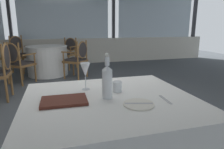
{
  "coord_description": "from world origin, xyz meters",
  "views": [
    {
      "loc": [
        -0.38,
        -2.82,
        1.26
      ],
      "look_at": [
        0.06,
        -1.29,
        0.88
      ],
      "focal_mm": 32.26,
      "sensor_mm": 36.0,
      "label": 1
    }
  ],
  "objects_px": {
    "dining_chair_1_0": "(20,51)",
    "dining_chair_1_1": "(17,60)",
    "water_tumbler": "(117,87)",
    "menu_book": "(64,101)",
    "dining_chair_1_3": "(68,50)",
    "side_plate": "(139,104)",
    "water_bottle": "(107,81)",
    "wine_glass": "(85,70)",
    "dining_chair_0_2": "(0,67)",
    "dining_chair_1_2": "(78,57)"
  },
  "relations": [
    {
      "from": "dining_chair_0_2",
      "to": "wine_glass",
      "type": "bearing_deg",
      "value": 118.29
    },
    {
      "from": "menu_book",
      "to": "dining_chair_1_3",
      "type": "xyz_separation_m",
      "value": [
        0.35,
        4.88,
        -0.23
      ]
    },
    {
      "from": "menu_book",
      "to": "dining_chair_1_3",
      "type": "distance_m",
      "value": 4.9
    },
    {
      "from": "water_tumbler",
      "to": "dining_chair_1_3",
      "type": "bearing_deg",
      "value": 90.67
    },
    {
      "from": "dining_chair_1_0",
      "to": "dining_chair_1_2",
      "type": "relative_size",
      "value": 1.09
    },
    {
      "from": "water_tumbler",
      "to": "menu_book",
      "type": "xyz_separation_m",
      "value": [
        -0.41,
        -0.12,
        -0.03
      ]
    },
    {
      "from": "water_tumbler",
      "to": "dining_chair_0_2",
      "type": "xyz_separation_m",
      "value": [
        -1.37,
        2.33,
        -0.23
      ]
    },
    {
      "from": "menu_book",
      "to": "dining_chair_1_0",
      "type": "bearing_deg",
      "value": 103.25
    },
    {
      "from": "menu_book",
      "to": "dining_chair_1_1",
      "type": "bearing_deg",
      "value": 105.38
    },
    {
      "from": "side_plate",
      "to": "dining_chair_1_2",
      "type": "height_order",
      "value": "dining_chair_1_2"
    },
    {
      "from": "water_bottle",
      "to": "dining_chair_1_3",
      "type": "relative_size",
      "value": 0.35
    },
    {
      "from": "menu_book",
      "to": "dining_chair_0_2",
      "type": "distance_m",
      "value": 2.64
    },
    {
      "from": "dining_chair_1_2",
      "to": "side_plate",
      "type": "bearing_deg",
      "value": 128.64
    },
    {
      "from": "water_tumbler",
      "to": "dining_chair_1_2",
      "type": "bearing_deg",
      "value": 88.61
    },
    {
      "from": "wine_glass",
      "to": "menu_book",
      "type": "bearing_deg",
      "value": -127.45
    },
    {
      "from": "water_tumbler",
      "to": "menu_book",
      "type": "distance_m",
      "value": 0.43
    },
    {
      "from": "water_bottle",
      "to": "wine_glass",
      "type": "xyz_separation_m",
      "value": [
        -0.12,
        0.24,
        0.03
      ]
    },
    {
      "from": "wine_glass",
      "to": "dining_chair_0_2",
      "type": "relative_size",
      "value": 0.22
    },
    {
      "from": "side_plate",
      "to": "dining_chair_1_3",
      "type": "height_order",
      "value": "dining_chair_1_3"
    },
    {
      "from": "side_plate",
      "to": "dining_chair_1_3",
      "type": "distance_m",
      "value": 5.07
    },
    {
      "from": "water_bottle",
      "to": "wine_glass",
      "type": "distance_m",
      "value": 0.27
    },
    {
      "from": "menu_book",
      "to": "dining_chair_1_2",
      "type": "relative_size",
      "value": 0.33
    },
    {
      "from": "dining_chair_1_2",
      "to": "dining_chair_1_1",
      "type": "bearing_deg",
      "value": 45.04
    },
    {
      "from": "dining_chair_1_0",
      "to": "dining_chair_1_1",
      "type": "bearing_deg",
      "value": -44.79
    },
    {
      "from": "water_bottle",
      "to": "dining_chair_1_3",
      "type": "height_order",
      "value": "water_bottle"
    },
    {
      "from": "water_tumbler",
      "to": "dining_chair_1_1",
      "type": "distance_m",
      "value": 3.54
    },
    {
      "from": "water_tumbler",
      "to": "wine_glass",
      "type": "bearing_deg",
      "value": 151.91
    },
    {
      "from": "side_plate",
      "to": "dining_chair_1_3",
      "type": "relative_size",
      "value": 0.22
    },
    {
      "from": "side_plate",
      "to": "dining_chair_1_2",
      "type": "distance_m",
      "value": 3.74
    },
    {
      "from": "dining_chair_1_1",
      "to": "water_tumbler",
      "type": "bearing_deg",
      "value": -120.15
    },
    {
      "from": "wine_glass",
      "to": "dining_chair_1_3",
      "type": "relative_size",
      "value": 0.24
    },
    {
      "from": "dining_chair_1_0",
      "to": "dining_chair_1_3",
      "type": "distance_m",
      "value": 1.34
    },
    {
      "from": "water_bottle",
      "to": "dining_chair_0_2",
      "type": "height_order",
      "value": "water_bottle"
    },
    {
      "from": "dining_chair_1_1",
      "to": "dining_chair_1_3",
      "type": "bearing_deg",
      "value": -0.0
    },
    {
      "from": "side_plate",
      "to": "water_bottle",
      "type": "bearing_deg",
      "value": 131.31
    },
    {
      "from": "water_tumbler",
      "to": "dining_chair_0_2",
      "type": "bearing_deg",
      "value": 120.5
    },
    {
      "from": "wine_glass",
      "to": "dining_chair_1_2",
      "type": "bearing_deg",
      "value": 84.65
    },
    {
      "from": "dining_chair_1_0",
      "to": "dining_chair_1_1",
      "type": "distance_m",
      "value": 1.35
    },
    {
      "from": "water_bottle",
      "to": "water_tumbler",
      "type": "bearing_deg",
      "value": 46.29
    },
    {
      "from": "water_tumbler",
      "to": "dining_chair_1_1",
      "type": "relative_size",
      "value": 0.09
    },
    {
      "from": "side_plate",
      "to": "water_bottle",
      "type": "height_order",
      "value": "water_bottle"
    },
    {
      "from": "water_tumbler",
      "to": "dining_chair_1_2",
      "type": "xyz_separation_m",
      "value": [
        0.08,
        3.44,
        -0.26
      ]
    },
    {
      "from": "dining_chair_0_2",
      "to": "dining_chair_1_3",
      "type": "bearing_deg",
      "value": -117.45
    },
    {
      "from": "dining_chair_0_2",
      "to": "dining_chair_1_1",
      "type": "xyz_separation_m",
      "value": [
        0.12,
        0.97,
        -0.03
      ]
    },
    {
      "from": "dining_chair_1_3",
      "to": "dining_chair_1_1",
      "type": "bearing_deg",
      "value": 0.0
    },
    {
      "from": "menu_book",
      "to": "dining_chair_1_1",
      "type": "distance_m",
      "value": 3.52
    },
    {
      "from": "dining_chair_1_1",
      "to": "water_bottle",
      "type": "bearing_deg",
      "value": -122.43
    },
    {
      "from": "wine_glass",
      "to": "dining_chair_1_1",
      "type": "distance_m",
      "value": 3.36
    },
    {
      "from": "wine_glass",
      "to": "menu_book",
      "type": "distance_m",
      "value": 0.33
    },
    {
      "from": "menu_book",
      "to": "water_bottle",
      "type": "bearing_deg",
      "value": 1.92
    }
  ]
}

